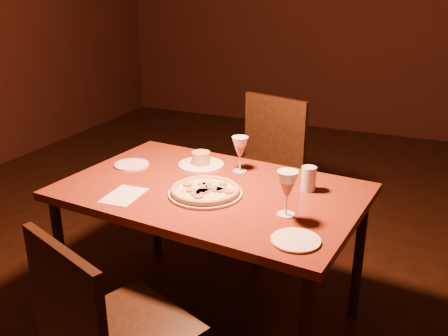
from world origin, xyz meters
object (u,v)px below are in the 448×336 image
at_px(dining_table, 211,201).
at_px(pizza_plate, 205,191).
at_px(chair_far, 261,165).
at_px(chair_near, 107,332).

relative_size(dining_table, pizza_plate, 4.32).
relative_size(dining_table, chair_far, 1.51).
bearing_deg(pizza_plate, chair_near, -92.29).
bearing_deg(chair_far, chair_near, -71.25).
bearing_deg(pizza_plate, chair_far, 94.23).
xyz_separation_m(dining_table, chair_near, (-0.02, -0.80, -0.16)).
relative_size(chair_near, chair_far, 0.94).
bearing_deg(pizza_plate, dining_table, 96.64).
height_order(dining_table, pizza_plate, pizza_plate).
xyz_separation_m(chair_near, pizza_plate, (0.03, 0.72, 0.24)).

